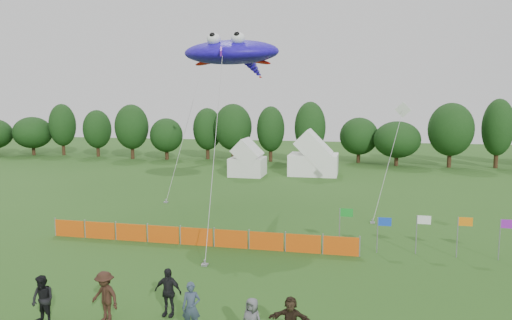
% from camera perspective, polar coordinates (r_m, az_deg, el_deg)
% --- Properties ---
extents(ground, '(160.00, 160.00, 0.00)m').
position_cam_1_polar(ground, '(18.08, -4.25, -19.01)').
color(ground, '#234C16').
rests_on(ground, ground).
extents(treeline, '(104.57, 8.78, 8.36)m').
position_cam_1_polar(treeline, '(60.67, 9.29, 3.48)').
color(treeline, '#382314').
rests_on(treeline, ground).
extents(tent_left, '(3.73, 3.73, 3.29)m').
position_cam_1_polar(tent_left, '(50.10, -1.06, -0.08)').
color(tent_left, white).
rests_on(tent_left, ground).
extents(tent_right, '(5.41, 4.33, 3.82)m').
position_cam_1_polar(tent_right, '(51.09, 7.21, 0.31)').
color(tent_right, white).
rests_on(tent_right, ground).
extents(barrier_fence, '(17.90, 0.06, 1.00)m').
position_cam_1_polar(barrier_fence, '(26.18, -7.46, -9.48)').
color(barrier_fence, '#CF4C0B').
rests_on(barrier_fence, ground).
extents(flag_row, '(8.73, 0.30, 2.27)m').
position_cam_1_polar(flag_row, '(25.66, 19.80, -8.02)').
color(flag_row, gray).
rests_on(flag_row, ground).
extents(spectator_a, '(0.71, 0.53, 1.79)m').
position_cam_1_polar(spectator_a, '(16.82, -8.10, -17.78)').
color(spectator_a, '#2F3C4F').
rests_on(spectator_a, ground).
extents(spectator_b, '(1.00, 0.86, 1.79)m').
position_cam_1_polar(spectator_b, '(18.86, -25.11, -15.57)').
color(spectator_b, black).
rests_on(spectator_b, ground).
extents(spectator_c, '(1.37, 1.03, 1.89)m').
position_cam_1_polar(spectator_c, '(18.23, -18.37, -15.88)').
color(spectator_c, black).
rests_on(spectator_c, ground).
extents(spectator_d, '(1.11, 0.51, 1.85)m').
position_cam_1_polar(spectator_d, '(18.11, -10.95, -15.88)').
color(spectator_d, black).
rests_on(spectator_d, ground).
extents(spectator_f, '(1.47, 0.53, 1.56)m').
position_cam_1_polar(spectator_f, '(16.18, 4.33, -19.23)').
color(spectator_f, black).
rests_on(spectator_f, ground).
extents(stingray_kite, '(6.76, 19.95, 12.70)m').
position_cam_1_polar(stingray_kite, '(33.24, -2.78, 13.19)').
color(stingray_kite, '#240FD6').
rests_on(stingray_kite, ground).
extents(small_kite_white, '(3.11, 7.25, 8.06)m').
position_cam_1_polar(small_kite_white, '(35.82, 17.06, 2.77)').
color(small_kite_white, white).
rests_on(small_kite_white, ground).
extents(small_kite_dark, '(1.11, 10.54, 14.68)m').
position_cam_1_polar(small_kite_dark, '(41.62, -8.03, 6.69)').
color(small_kite_dark, black).
rests_on(small_kite_dark, ground).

